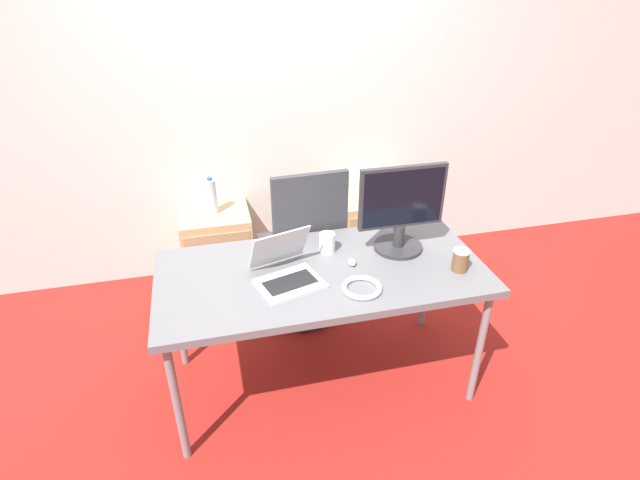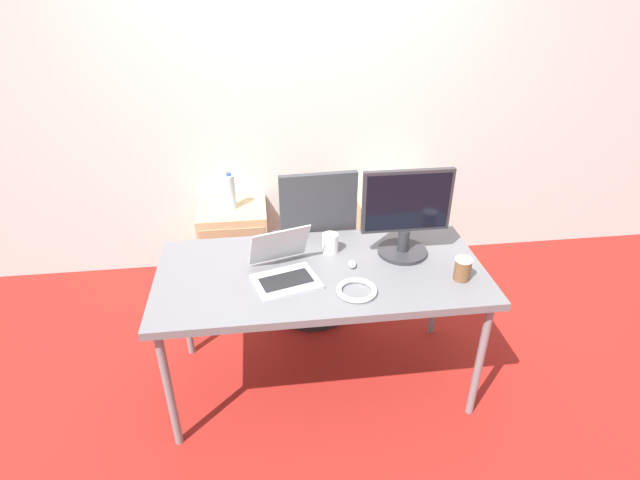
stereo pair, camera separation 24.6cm
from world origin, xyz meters
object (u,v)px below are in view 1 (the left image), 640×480
object	(u,v)px
coffee_cup_white	(327,243)
coffee_cup_brown	(460,260)
cabinet_right	(369,231)
laptop_center	(286,271)
mouse	(352,262)
cable_coil	(362,288)
water_bottle	(212,197)
office_chair	(303,261)
cabinet_left	(218,249)
monitor	(401,210)

from	to	relation	value
coffee_cup_white	coffee_cup_brown	world-z (taller)	coffee_cup_brown
cabinet_right	coffee_cup_brown	xyz separation A→B (m)	(0.01, -1.30, 0.53)
laptop_center	coffee_cup_white	world-z (taller)	laptop_center
mouse	cabinet_right	bearing A→B (deg)	66.29
coffee_cup_brown	cable_coil	size ratio (longest dim) A/B	0.60
coffee_cup_brown	cabinet_right	bearing A→B (deg)	90.58
water_bottle	laptop_center	bearing A→B (deg)	-75.63
office_chair	cabinet_left	distance (m)	0.74
cabinet_right	cable_coil	bearing A→B (deg)	-110.86
office_chair	mouse	distance (m)	0.73
mouse	cable_coil	size ratio (longest dim) A/B	0.31
cabinet_left	mouse	bearing A→B (deg)	-60.04
monitor	office_chair	bearing A→B (deg)	128.67
cabinet_right	mouse	world-z (taller)	mouse
office_chair	coffee_cup_brown	bearing A→B (deg)	-51.25
monitor	coffee_cup_white	size ratio (longest dim) A/B	4.49
cabinet_right	coffee_cup_white	distance (m)	1.24
office_chair	cabinet_right	size ratio (longest dim) A/B	1.89
coffee_cup_brown	cable_coil	world-z (taller)	coffee_cup_brown
laptop_center	monitor	xyz separation A→B (m)	(0.64, 0.15, 0.18)
office_chair	cable_coil	distance (m)	0.92
office_chair	cabinet_left	size ratio (longest dim) A/B	1.89
cabinet_right	monitor	bearing A→B (deg)	-101.36
cable_coil	coffee_cup_brown	bearing A→B (deg)	5.03
cabinet_right	coffee_cup_brown	world-z (taller)	coffee_cup_brown
coffee_cup_brown	coffee_cup_white	bearing A→B (deg)	150.71
coffee_cup_white	cabinet_left	bearing A→B (deg)	120.15
monitor	cable_coil	size ratio (longest dim) A/B	2.46
monitor	cable_coil	world-z (taller)	monitor
office_chair	cabinet_left	world-z (taller)	office_chair
coffee_cup_white	monitor	bearing A→B (deg)	-9.42
monitor	coffee_cup_white	bearing A→B (deg)	170.58
laptop_center	coffee_cup_white	size ratio (longest dim) A/B	3.86
monitor	coffee_cup_brown	distance (m)	0.39
laptop_center	cable_coil	distance (m)	0.37
water_bottle	cabinet_right	bearing A→B (deg)	-0.11
cabinet_left	cable_coil	distance (m)	1.57
office_chair	laptop_center	size ratio (longest dim) A/B	2.71
water_bottle	coffee_cup_white	size ratio (longest dim) A/B	2.53
cabinet_left	cabinet_right	bearing A→B (deg)	0.00
cabinet_right	coffee_cup_brown	size ratio (longest dim) A/B	5.07
cable_coil	laptop_center	bearing A→B (deg)	152.84
laptop_center	coffee_cup_brown	size ratio (longest dim) A/B	3.54
cabinet_left	coffee_cup_white	bearing A→B (deg)	-59.85
office_chair	water_bottle	bearing A→B (deg)	135.67
office_chair	coffee_cup_brown	size ratio (longest dim) A/B	9.58
office_chair	monitor	xyz separation A→B (m)	(0.42, -0.52, 0.57)
cabinet_right	water_bottle	distance (m)	1.22
mouse	cable_coil	world-z (taller)	mouse
cabinet_left	laptop_center	world-z (taller)	laptop_center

